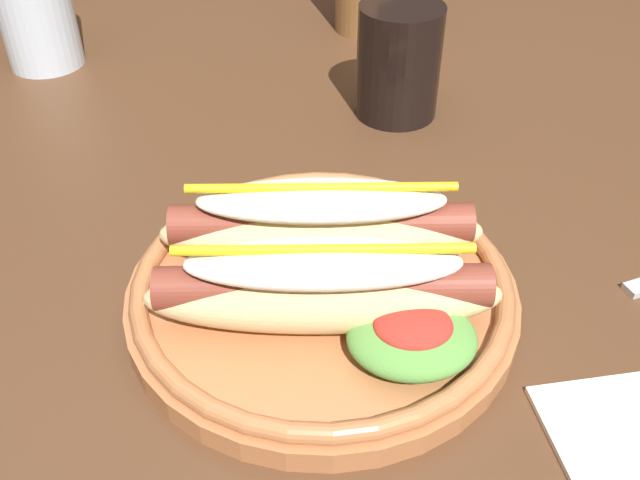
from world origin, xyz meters
name	(u,v)px	position (x,y,z in m)	size (l,w,h in m)	color
dining_table	(231,231)	(0.00, 0.00, 0.64)	(1.12, 0.95, 0.74)	#51331E
hot_dog_plate	(326,277)	(0.08, -0.21, 0.77)	(0.25, 0.25, 0.08)	#B77042
soda_cup	(399,62)	(0.16, 0.04, 0.79)	(0.07, 0.07, 0.10)	black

